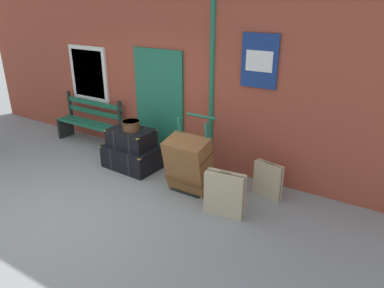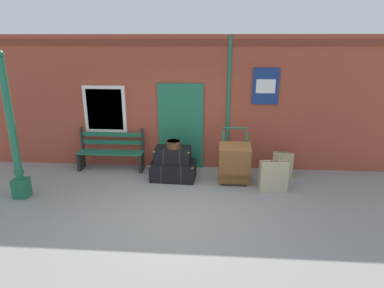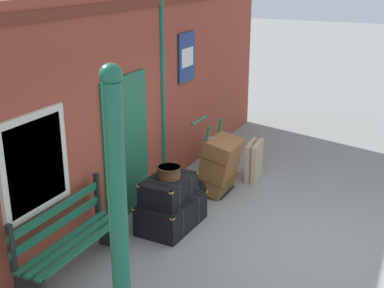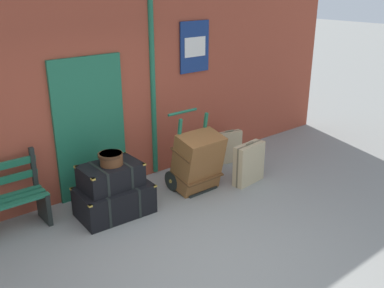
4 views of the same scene
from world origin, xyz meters
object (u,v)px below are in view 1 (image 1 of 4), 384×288
(porters_trolley, at_px, (195,171))
(large_brown_trunk, at_px, (189,164))
(round_hatbox, at_px, (131,125))
(suitcase_brown, at_px, (268,180))
(platform_bench, at_px, (90,123))
(steamer_trunk_middle, at_px, (131,138))
(suitcase_olive, at_px, (225,194))
(steamer_trunk_base, at_px, (132,157))

(porters_trolley, height_order, large_brown_trunk, porters_trolley)
(round_hatbox, xyz_separation_m, suitcase_brown, (2.52, 0.31, -0.55))
(porters_trolley, distance_m, large_brown_trunk, 0.27)
(platform_bench, distance_m, steamer_trunk_middle, 1.66)
(round_hatbox, distance_m, porters_trolley, 1.48)
(suitcase_brown, bearing_deg, round_hatbox, -173.03)
(platform_bench, relative_size, large_brown_trunk, 1.68)
(large_brown_trunk, bearing_deg, suitcase_olive, -21.10)
(platform_bench, relative_size, round_hatbox, 4.78)
(suitcase_olive, bearing_deg, suitcase_brown, 67.04)
(platform_bench, relative_size, suitcase_brown, 2.61)
(steamer_trunk_middle, height_order, round_hatbox, round_hatbox)
(steamer_trunk_base, height_order, porters_trolley, porters_trolley)
(steamer_trunk_middle, height_order, large_brown_trunk, large_brown_trunk)
(porters_trolley, height_order, suitcase_olive, porters_trolley)
(steamer_trunk_middle, distance_m, large_brown_trunk, 1.40)
(platform_bench, xyz_separation_m, round_hatbox, (1.60, -0.47, 0.39))
(platform_bench, xyz_separation_m, suitcase_brown, (4.13, -0.16, -0.16))
(steamer_trunk_middle, relative_size, round_hatbox, 2.43)
(platform_bench, xyz_separation_m, large_brown_trunk, (2.97, -0.67, 0.03))
(steamer_trunk_base, bearing_deg, suitcase_brown, 7.58)
(platform_bench, height_order, suitcase_brown, platform_bench)
(suitcase_olive, bearing_deg, round_hatbox, 166.92)
(large_brown_trunk, height_order, suitcase_olive, large_brown_trunk)
(steamer_trunk_base, xyz_separation_m, steamer_trunk_middle, (-0.01, 0.03, 0.37))
(round_hatbox, xyz_separation_m, porters_trolley, (1.37, -0.02, -0.56))
(porters_trolley, bearing_deg, steamer_trunk_middle, 178.89)
(round_hatbox, xyz_separation_m, large_brown_trunk, (1.37, -0.19, -0.36))
(platform_bench, xyz_separation_m, steamer_trunk_middle, (1.58, -0.47, 0.14))
(large_brown_trunk, height_order, suitcase_brown, large_brown_trunk)
(platform_bench, xyz_separation_m, steamer_trunk_base, (1.59, -0.50, -0.23))
(steamer_trunk_middle, height_order, suitcase_olive, steamer_trunk_middle)
(platform_bench, bearing_deg, steamer_trunk_base, -17.44)
(round_hatbox, xyz_separation_m, suitcase_olive, (2.18, -0.51, -0.51))
(steamer_trunk_base, xyz_separation_m, large_brown_trunk, (1.38, -0.16, 0.27))
(porters_trolley, bearing_deg, suitcase_olive, -30.85)
(steamer_trunk_base, height_order, steamer_trunk_middle, steamer_trunk_middle)
(suitcase_brown, bearing_deg, large_brown_trunk, -156.56)
(large_brown_trunk, relative_size, suitcase_olive, 1.36)
(suitcase_brown, bearing_deg, porters_trolley, -164.09)
(steamer_trunk_base, relative_size, suitcase_brown, 1.70)
(large_brown_trunk, distance_m, suitcase_brown, 1.27)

